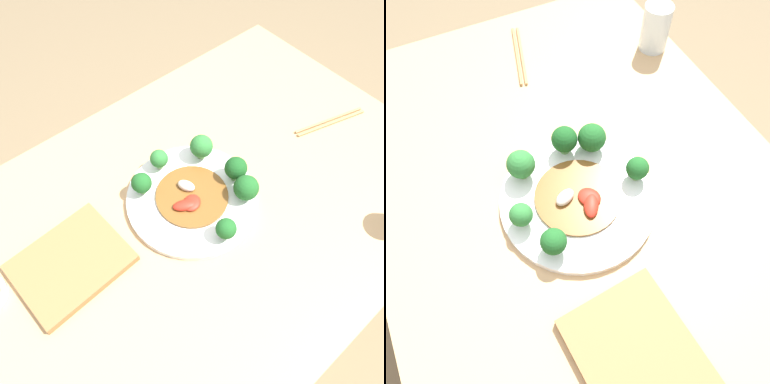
# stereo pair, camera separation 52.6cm
# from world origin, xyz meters

# --- Properties ---
(ground_plane) EXTENTS (8.00, 8.00, 0.00)m
(ground_plane) POSITION_xyz_m (0.00, 0.00, 0.00)
(ground_plane) COLOR #7F6B4C
(table) EXTENTS (1.18, 0.83, 0.77)m
(table) POSITION_xyz_m (0.00, 0.00, 0.38)
(table) COLOR tan
(table) RESTS_ON ground_plane
(plate) EXTENTS (0.31, 0.31, 0.02)m
(plate) POSITION_xyz_m (0.03, -0.02, 0.78)
(plate) COLOR white
(plate) RESTS_ON table
(broccoli_northwest) EXTENTS (0.06, 0.06, 0.07)m
(broccoli_northwest) POSITION_xyz_m (-0.06, 0.05, 0.82)
(broccoli_northwest) COLOR #89B76B
(broccoli_northwest) RESTS_ON plate
(broccoli_south) EXTENTS (0.04, 0.04, 0.06)m
(broccoli_south) POSITION_xyz_m (0.04, -0.14, 0.82)
(broccoli_south) COLOR #89B76B
(broccoli_south) RESTS_ON plate
(broccoli_southwest) EXTENTS (0.06, 0.06, 0.07)m
(broccoli_southwest) POSITION_xyz_m (-0.06, -0.10, 0.82)
(broccoli_southwest) COLOR #7AAD5B
(broccoli_southwest) RESTS_ON plate
(broccoli_southeast) EXTENTS (0.05, 0.05, 0.06)m
(broccoli_southeast) POSITION_xyz_m (0.11, -0.11, 0.82)
(broccoli_southeast) COLOR #70A356
(broccoli_southeast) RESTS_ON plate
(broccoli_west) EXTENTS (0.05, 0.05, 0.07)m
(broccoli_west) POSITION_xyz_m (-0.08, -0.00, 0.82)
(broccoli_west) COLOR #70A356
(broccoli_west) RESTS_ON plate
(broccoli_north) EXTENTS (0.05, 0.05, 0.06)m
(broccoli_north) POSITION_xyz_m (0.05, 0.10, 0.82)
(broccoli_north) COLOR #89B76B
(broccoli_north) RESTS_ON plate
(stirfry_center) EXTENTS (0.17, 0.17, 0.02)m
(stirfry_center) POSITION_xyz_m (0.04, -0.02, 0.79)
(stirfry_center) COLOR brown
(stirfry_center) RESTS_ON plate
(chopsticks) EXTENTS (0.21, 0.08, 0.01)m
(chopsticks) POSITION_xyz_m (-0.41, 0.03, 0.77)
(chopsticks) COLOR #AD7F4C
(chopsticks) RESTS_ON table
(cutting_board) EXTENTS (0.24, 0.19, 0.02)m
(cutting_board) POSITION_xyz_m (0.33, -0.07, 0.78)
(cutting_board) COLOR olive
(cutting_board) RESTS_ON table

